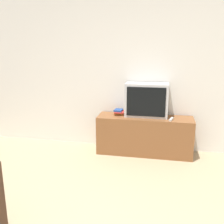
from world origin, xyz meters
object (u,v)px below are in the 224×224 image
remote_on_stand (171,119)px  television (147,100)px  book_stack (119,112)px  tv_stand (144,135)px

remote_on_stand → television: bearing=159.0°
television → book_stack: size_ratio=3.35×
book_stack → remote_on_stand: bearing=-10.5°
tv_stand → television: 0.59m
television → book_stack: 0.51m
television → remote_on_stand: bearing=-21.0°
television → book_stack: television is taller
remote_on_stand → book_stack: bearing=169.5°
television → remote_on_stand: television is taller
tv_stand → television: television is taller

